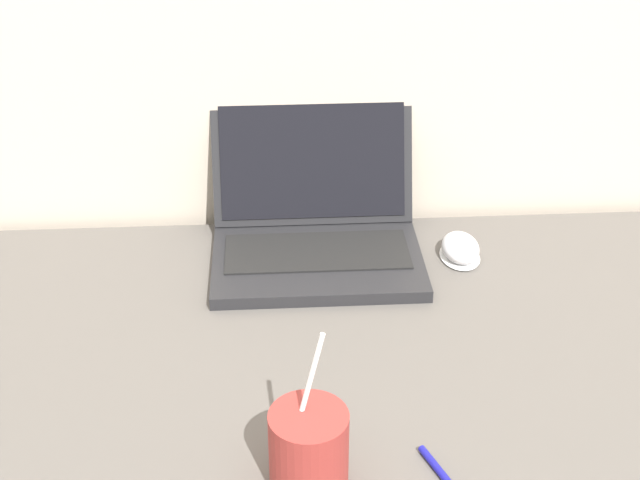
{
  "coord_description": "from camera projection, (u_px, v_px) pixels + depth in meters",
  "views": [
    {
      "loc": [
        -0.14,
        -0.6,
        1.51
      ],
      "look_at": [
        -0.07,
        0.53,
        0.84
      ],
      "focal_mm": 50.0,
      "sensor_mm": 36.0,
      "label": 1
    }
  ],
  "objects": [
    {
      "name": "computer_mouse",
      "position": [
        460.0,
        249.0,
        1.43
      ],
      "size": [
        0.06,
        0.09,
        0.04
      ],
      "color": "white",
      "rests_on": "desk"
    },
    {
      "name": "laptop",
      "position": [
        315.0,
        218.0,
        1.43
      ],
      "size": [
        0.33,
        0.31,
        0.25
      ],
      "color": "#232326",
      "rests_on": "desk"
    },
    {
      "name": "drink_cup",
      "position": [
        309.0,
        449.0,
        0.99
      ],
      "size": [
        0.09,
        0.09,
        0.2
      ],
      "color": "#9E332D",
      "rests_on": "desk"
    }
  ]
}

